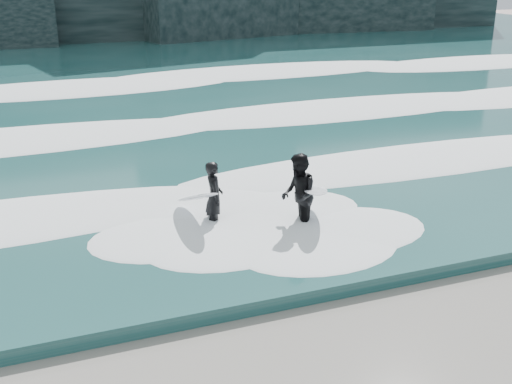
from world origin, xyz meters
TOP-DOWN VIEW (x-y plane):
  - ground at (0.00, 0.00)m, footprint 120.00×120.00m
  - sea at (0.00, 29.00)m, footprint 90.00×52.00m
  - foam_near at (0.00, 9.00)m, footprint 60.00×3.20m
  - foam_mid at (0.00, 16.00)m, footprint 60.00×4.00m
  - foam_far at (0.00, 25.00)m, footprint 60.00×4.80m
  - surfer_left at (-2.43, 6.91)m, footprint 1.07×2.09m
  - surfer_right at (-0.57, 6.05)m, footprint 1.54×2.03m

SIDE VIEW (x-z plane):
  - ground at x=0.00m, z-range 0.00..0.00m
  - sea at x=0.00m, z-range 0.00..0.30m
  - foam_near at x=0.00m, z-range 0.30..0.50m
  - foam_mid at x=0.00m, z-range 0.30..0.54m
  - foam_far at x=0.00m, z-range 0.30..0.60m
  - surfer_left at x=-2.43m, z-range 0.01..1.70m
  - surfer_right at x=-0.57m, z-range 0.01..1.92m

